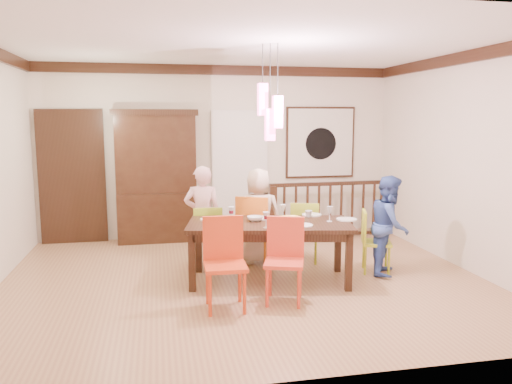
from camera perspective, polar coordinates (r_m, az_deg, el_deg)
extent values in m
plane|color=#A1714E|center=(6.42, -1.30, -9.99)|extent=(6.00, 6.00, 0.00)
plane|color=white|center=(6.15, -1.40, 16.59)|extent=(6.00, 6.00, 0.00)
plane|color=beige|center=(8.58, -4.25, 4.56)|extent=(6.00, 0.00, 6.00)
plane|color=beige|center=(7.26, 22.71, 3.22)|extent=(0.00, 5.00, 5.00)
cube|color=black|center=(8.61, -20.24, 1.40)|extent=(1.04, 0.07, 2.24)
cube|color=silver|center=(8.63, -1.88, 1.94)|extent=(0.97, 0.05, 2.22)
cube|color=black|center=(8.94, 7.34, 5.64)|extent=(1.25, 0.04, 1.25)
cube|color=silver|center=(8.92, 7.39, 5.63)|extent=(1.18, 0.02, 1.18)
cylinder|color=black|center=(8.91, 7.42, 5.49)|extent=(0.56, 0.01, 0.56)
cube|color=#E9458B|center=(6.09, 0.76, 10.53)|extent=(0.11, 0.11, 0.38)
cylinder|color=black|center=(6.12, 0.77, 14.46)|extent=(0.01, 0.01, 0.46)
cube|color=#E9458B|center=(6.02, 2.47, 9.12)|extent=(0.11, 0.11, 0.38)
cylinder|color=black|center=(6.05, 2.50, 13.81)|extent=(0.01, 0.01, 0.61)
cube|color=#E9458B|center=(6.05, 1.60, 7.70)|extent=(0.11, 0.11, 0.38)
cylinder|color=black|center=(6.07, 1.62, 13.08)|extent=(0.01, 0.01, 0.76)
cube|color=black|center=(6.19, 1.56, -3.71)|extent=(2.14, 1.27, 0.05)
cube|color=black|center=(6.51, -7.20, -6.57)|extent=(0.09, 0.09, 0.70)
cube|color=black|center=(6.88, 8.39, -5.76)|extent=(0.09, 0.09, 0.70)
cube|color=black|center=(5.79, -6.65, -8.47)|extent=(0.09, 0.09, 0.70)
cube|color=black|center=(6.20, 10.73, -7.40)|extent=(0.09, 0.09, 0.70)
cube|color=black|center=(6.58, 0.79, -3.64)|extent=(1.78, 0.38, 0.10)
cube|color=black|center=(5.83, 2.42, -5.24)|extent=(1.78, 0.38, 0.10)
cube|color=#90B024|center=(6.90, -5.53, -5.15)|extent=(0.41, 0.41, 0.04)
cube|color=#90B024|center=(6.85, -5.56, -3.30)|extent=(0.39, 0.06, 0.42)
cylinder|color=#90B024|center=(6.79, -6.69, -7.23)|extent=(0.03, 0.03, 0.40)
cylinder|color=#90B024|center=(6.82, -4.06, -7.13)|extent=(0.03, 0.03, 0.40)
cylinder|color=#90B024|center=(7.09, -6.90, -6.56)|extent=(0.03, 0.03, 0.40)
cylinder|color=#90B024|center=(7.11, -4.38, -6.46)|extent=(0.03, 0.03, 0.40)
cube|color=orange|center=(6.92, -0.10, -4.50)|extent=(0.59, 0.59, 0.04)
cube|color=orange|center=(6.87, -0.10, -2.34)|extent=(0.42, 0.22, 0.49)
cylinder|color=orange|center=(6.78, -1.31, -6.92)|extent=(0.04, 0.04, 0.47)
cylinder|color=orange|center=(6.85, 1.69, -6.76)|extent=(0.04, 0.04, 0.47)
cylinder|color=orange|center=(7.12, -1.82, -6.16)|extent=(0.04, 0.04, 0.47)
cylinder|color=orange|center=(7.19, 1.04, -6.02)|extent=(0.04, 0.04, 0.47)
cube|color=#99AF24|center=(7.14, 5.58, -4.61)|extent=(0.50, 0.50, 0.04)
cube|color=#99AF24|center=(7.09, 5.61, -2.78)|extent=(0.38, 0.16, 0.43)
cylinder|color=#99AF24|center=(7.00, 4.68, -6.68)|extent=(0.03, 0.03, 0.41)
cylinder|color=#99AF24|center=(7.09, 7.17, -6.52)|extent=(0.03, 0.03, 0.41)
cylinder|color=#99AF24|center=(7.29, 4.00, -6.05)|extent=(0.03, 0.03, 0.41)
cylinder|color=#99AF24|center=(7.38, 6.39, -5.90)|extent=(0.03, 0.03, 0.41)
cube|color=red|center=(5.35, -3.54, -8.47)|extent=(0.45, 0.45, 0.04)
cube|color=red|center=(5.28, -3.56, -5.74)|extent=(0.44, 0.05, 0.48)
cylinder|color=red|center=(5.24, -5.22, -11.65)|extent=(0.04, 0.04, 0.46)
cylinder|color=red|center=(5.29, -1.29, -11.43)|extent=(0.04, 0.04, 0.46)
cylinder|color=red|center=(5.58, -5.62, -10.40)|extent=(0.04, 0.04, 0.46)
cylinder|color=red|center=(5.62, -1.93, -10.21)|extent=(0.04, 0.04, 0.46)
cube|color=red|center=(5.55, 3.24, -8.09)|extent=(0.53, 0.53, 0.04)
cube|color=red|center=(5.48, 3.26, -5.58)|extent=(0.41, 0.17, 0.46)
cylinder|color=red|center=(5.42, 1.90, -11.05)|extent=(0.04, 0.04, 0.44)
cylinder|color=red|center=(5.50, 5.42, -10.77)|extent=(0.04, 0.04, 0.44)
cylinder|color=red|center=(5.74, 1.11, -9.93)|extent=(0.04, 0.04, 0.44)
cylinder|color=red|center=(5.81, 4.44, -9.70)|extent=(0.04, 0.04, 0.44)
cube|color=#B1C522|center=(6.81, 13.60, -5.66)|extent=(0.47, 0.47, 0.04)
cube|color=#B1C522|center=(6.76, 13.66, -3.84)|extent=(0.16, 0.36, 0.41)
cylinder|color=#B1C522|center=(6.67, 12.90, -7.74)|extent=(0.03, 0.03, 0.39)
cylinder|color=#B1C522|center=(6.79, 15.23, -7.52)|extent=(0.03, 0.03, 0.39)
cylinder|color=#B1C522|center=(6.93, 11.88, -7.08)|extent=(0.03, 0.03, 0.39)
cylinder|color=#B1C522|center=(7.05, 14.14, -6.89)|extent=(0.03, 0.03, 0.39)
cube|color=black|center=(8.43, -11.17, -2.77)|extent=(1.28, 0.44, 0.82)
cube|color=black|center=(8.32, -11.38, 4.37)|extent=(1.28, 0.40, 1.28)
cube|color=black|center=(8.51, -11.38, 4.45)|extent=(1.10, 0.02, 1.10)
cube|color=black|center=(8.30, -11.51, 8.90)|extent=(1.37, 0.44, 0.10)
cube|color=black|center=(8.31, 1.85, -2.43)|extent=(0.12, 0.12, 0.92)
cube|color=black|center=(8.98, 14.55, -1.88)|extent=(0.12, 0.12, 0.92)
cube|color=black|center=(8.52, 8.52, 0.95)|extent=(2.15, 0.15, 0.06)
cube|color=black|center=(8.68, 8.39, -4.82)|extent=(2.03, 0.13, 0.05)
imported|color=#FFC2C8|center=(6.89, -6.11, -2.76)|extent=(0.54, 0.39, 1.39)
imported|color=beige|center=(6.98, 0.29, -2.76)|extent=(0.69, 0.48, 1.34)
imported|color=#3B59A6|center=(6.73, 15.04, -3.67)|extent=(0.74, 0.79, 1.30)
imported|color=gold|center=(6.13, 3.90, -3.26)|extent=(0.34, 0.34, 0.07)
imported|color=white|center=(6.25, -0.12, -3.07)|extent=(0.23, 0.23, 0.06)
imported|color=silver|center=(6.00, -3.33, -3.37)|extent=(0.17, 0.17, 0.10)
imported|color=silver|center=(6.54, 6.04, -2.49)|extent=(0.10, 0.10, 0.09)
cylinder|color=white|center=(6.36, -5.23, -3.12)|extent=(0.26, 0.26, 0.01)
cylinder|color=white|center=(6.41, 0.43, -2.99)|extent=(0.26, 0.26, 0.01)
cylinder|color=white|center=(6.67, 6.39, -2.59)|extent=(0.26, 0.26, 0.01)
cylinder|color=white|center=(5.80, -4.80, -4.26)|extent=(0.26, 0.26, 0.01)
cylinder|color=white|center=(6.01, 5.29, -3.80)|extent=(0.26, 0.26, 0.01)
cylinder|color=white|center=(6.43, 10.32, -3.09)|extent=(0.26, 0.26, 0.01)
cube|color=#D83359|center=(5.80, 2.65, -4.22)|extent=(0.18, 0.14, 0.01)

